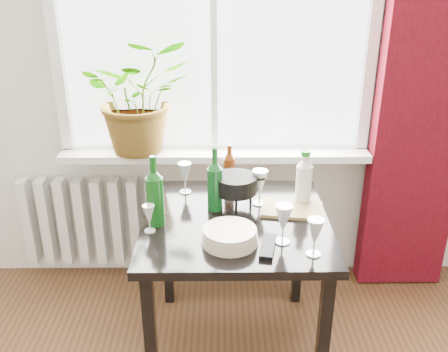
{
  "coord_description": "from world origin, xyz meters",
  "views": [
    {
      "loc": [
        0.03,
        -0.46,
        1.84
      ],
      "look_at": [
        0.05,
        1.55,
        0.95
      ],
      "focal_mm": 40.0,
      "sensor_mm": 36.0,
      "label": 1
    }
  ],
  "objects_px": {
    "fondue_pot": "(236,191)",
    "tv_remote": "(268,247)",
    "wine_bottle_left": "(155,190)",
    "radiator": "(91,221)",
    "plate_stack": "(230,236)",
    "cutting_board": "(292,209)",
    "bottle_amber": "(229,166)",
    "table": "(235,236)",
    "cleaning_bottle": "(304,177)",
    "wineglass_back_center": "(260,187)",
    "potted_plant": "(139,96)",
    "wineglass_front_right": "(283,224)",
    "wineglass_front_left": "(149,218)",
    "wineglass_far_right": "(315,237)",
    "wineglass_back_left": "(185,178)",
    "wine_bottle_right": "(215,179)"
  },
  "relations": [
    {
      "from": "fondue_pot",
      "to": "tv_remote",
      "type": "relative_size",
      "value": 1.26
    },
    {
      "from": "wine_bottle_left",
      "to": "tv_remote",
      "type": "relative_size",
      "value": 1.79
    },
    {
      "from": "radiator",
      "to": "plate_stack",
      "type": "xyz_separation_m",
      "value": [
        0.82,
        -0.84,
        0.39
      ]
    },
    {
      "from": "cutting_board",
      "to": "tv_remote",
      "type": "bearing_deg",
      "value": -113.41
    },
    {
      "from": "wine_bottle_left",
      "to": "bottle_amber",
      "type": "xyz_separation_m",
      "value": [
        0.33,
        0.39,
        -0.05
      ]
    },
    {
      "from": "table",
      "to": "cleaning_bottle",
      "type": "relative_size",
      "value": 3.17
    },
    {
      "from": "wineglass_back_center",
      "to": "plate_stack",
      "type": "xyz_separation_m",
      "value": [
        -0.15,
        -0.36,
        -0.06
      ]
    },
    {
      "from": "potted_plant",
      "to": "plate_stack",
      "type": "height_order",
      "value": "potted_plant"
    },
    {
      "from": "cutting_board",
      "to": "wineglass_front_right",
      "type": "bearing_deg",
      "value": -105.62
    },
    {
      "from": "cleaning_bottle",
      "to": "plate_stack",
      "type": "xyz_separation_m",
      "value": [
        -0.36,
        -0.38,
        -0.1
      ]
    },
    {
      "from": "bottle_amber",
      "to": "radiator",
      "type": "bearing_deg",
      "value": 161.17
    },
    {
      "from": "wineglass_front_right",
      "to": "wineglass_front_left",
      "type": "distance_m",
      "value": 0.58
    },
    {
      "from": "radiator",
      "to": "wineglass_far_right",
      "type": "relative_size",
      "value": 4.84
    },
    {
      "from": "potted_plant",
      "to": "wineglass_back_left",
      "type": "distance_m",
      "value": 0.53
    },
    {
      "from": "potted_plant",
      "to": "wineglass_front_left",
      "type": "relative_size",
      "value": 4.82
    },
    {
      "from": "radiator",
      "to": "wine_bottle_left",
      "type": "height_order",
      "value": "wine_bottle_left"
    },
    {
      "from": "radiator",
      "to": "wine_bottle_right",
      "type": "height_order",
      "value": "wine_bottle_right"
    },
    {
      "from": "fondue_pot",
      "to": "tv_remote",
      "type": "distance_m",
      "value": 0.41
    },
    {
      "from": "wineglass_front_left",
      "to": "table",
      "type": "bearing_deg",
      "value": 16.66
    },
    {
      "from": "bottle_amber",
      "to": "plate_stack",
      "type": "distance_m",
      "value": 0.56
    },
    {
      "from": "wineglass_back_left",
      "to": "wine_bottle_right",
      "type": "bearing_deg",
      "value": -50.51
    },
    {
      "from": "radiator",
      "to": "fondue_pot",
      "type": "relative_size",
      "value": 3.42
    },
    {
      "from": "tv_remote",
      "to": "wineglass_back_center",
      "type": "bearing_deg",
      "value": 102.04
    },
    {
      "from": "wine_bottle_left",
      "to": "wineglass_back_center",
      "type": "xyz_separation_m",
      "value": [
        0.48,
        0.19,
        -0.08
      ]
    },
    {
      "from": "potted_plant",
      "to": "cutting_board",
      "type": "height_order",
      "value": "potted_plant"
    },
    {
      "from": "cleaning_bottle",
      "to": "wineglass_back_left",
      "type": "relative_size",
      "value": 1.64
    },
    {
      "from": "bottle_amber",
      "to": "cutting_board",
      "type": "relative_size",
      "value": 0.82
    },
    {
      "from": "wineglass_back_center",
      "to": "fondue_pot",
      "type": "distance_m",
      "value": 0.12
    },
    {
      "from": "bottle_amber",
      "to": "cleaning_bottle",
      "type": "bearing_deg",
      "value": -27.13
    },
    {
      "from": "plate_stack",
      "to": "cutting_board",
      "type": "relative_size",
      "value": 0.85
    },
    {
      "from": "radiator",
      "to": "cutting_board",
      "type": "height_order",
      "value": "cutting_board"
    },
    {
      "from": "cleaning_bottle",
      "to": "fondue_pot",
      "type": "relative_size",
      "value": 1.15
    },
    {
      "from": "wine_bottle_left",
      "to": "cutting_board",
      "type": "height_order",
      "value": "wine_bottle_left"
    },
    {
      "from": "table",
      "to": "potted_plant",
      "type": "relative_size",
      "value": 1.36
    },
    {
      "from": "cutting_board",
      "to": "bottle_amber",
      "type": "bearing_deg",
      "value": 136.96
    },
    {
      "from": "bottle_amber",
      "to": "wineglass_front_right",
      "type": "bearing_deg",
      "value": -68.98
    },
    {
      "from": "wine_bottle_left",
      "to": "wineglass_front_left",
      "type": "relative_size",
      "value": 2.56
    },
    {
      "from": "cleaning_bottle",
      "to": "potted_plant",
      "type": "bearing_deg",
      "value": 152.02
    },
    {
      "from": "radiator",
      "to": "cutting_board",
      "type": "xyz_separation_m",
      "value": [
        1.12,
        -0.56,
        0.37
      ]
    },
    {
      "from": "potted_plant",
      "to": "fondue_pot",
      "type": "distance_m",
      "value": 0.78
    },
    {
      "from": "cleaning_bottle",
      "to": "plate_stack",
      "type": "bearing_deg",
      "value": -134.03
    },
    {
      "from": "potted_plant",
      "to": "wineglass_front_right",
      "type": "relative_size",
      "value": 3.55
    },
    {
      "from": "potted_plant",
      "to": "tv_remote",
      "type": "height_order",
      "value": "potted_plant"
    },
    {
      "from": "wineglass_far_right",
      "to": "cleaning_bottle",
      "type": "bearing_deg",
      "value": 86.7
    },
    {
      "from": "potted_plant",
      "to": "wineglass_front_right",
      "type": "bearing_deg",
      "value": -49.67
    },
    {
      "from": "cleaning_bottle",
      "to": "cutting_board",
      "type": "xyz_separation_m",
      "value": [
        -0.06,
        -0.09,
        -0.13
      ]
    },
    {
      "from": "radiator",
      "to": "potted_plant",
      "type": "relative_size",
      "value": 1.28
    },
    {
      "from": "potted_plant",
      "to": "wine_bottle_left",
      "type": "bearing_deg",
      "value": -77.35
    },
    {
      "from": "potted_plant",
      "to": "tv_remote",
      "type": "relative_size",
      "value": 3.37
    },
    {
      "from": "wine_bottle_left",
      "to": "wineglass_far_right",
      "type": "distance_m",
      "value": 0.72
    }
  ]
}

